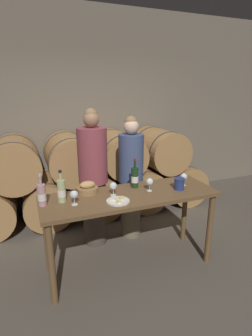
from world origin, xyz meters
TOP-DOWN VIEW (x-y plane):
  - ground_plane at (0.00, 0.00)m, footprint 10.00×10.00m
  - stone_wall_back at (0.00, 2.07)m, footprint 10.00×0.12m
  - barrel_stack at (0.00, 1.48)m, footprint 3.75×0.93m
  - tasting_table at (0.00, 0.00)m, footprint 1.85×0.63m
  - person_left at (-0.24, 0.62)m, footprint 0.36×0.36m
  - person_right at (0.26, 0.62)m, footprint 0.32×0.32m
  - wine_bottle_red at (0.12, 0.17)m, footprint 0.08×0.08m
  - wine_bottle_white at (-0.70, 0.06)m, footprint 0.08×0.08m
  - wine_bottle_rose at (-0.88, 0.04)m, footprint 0.08×0.08m
  - blue_crock at (0.55, -0.07)m, footprint 0.12×0.12m
  - bread_basket at (-0.41, 0.20)m, footprint 0.22×0.22m
  - cheese_plate at (-0.19, -0.14)m, footprint 0.23×0.23m
  - wine_glass_far_left at (-0.60, -0.05)m, footprint 0.08×0.08m
  - wine_glass_left at (-0.18, 0.03)m, footprint 0.08×0.08m
  - wine_glass_center at (0.23, 0.01)m, footprint 0.08×0.08m
  - wine_glass_right at (0.66, 0.02)m, footprint 0.08×0.08m

SIDE VIEW (x-z plane):
  - ground_plane at x=0.00m, z-range 0.00..0.00m
  - barrel_stack at x=0.00m, z-range -0.04..1.27m
  - tasting_table at x=0.00m, z-range 0.32..1.20m
  - person_right at x=0.26m, z-range 0.02..1.64m
  - person_left at x=-0.24m, z-range 0.01..1.74m
  - cheese_plate at x=-0.19m, z-range 0.87..0.91m
  - bread_basket at x=-0.41m, z-range 0.87..1.00m
  - blue_crock at x=0.55m, z-range 0.89..1.02m
  - wine_glass_far_left at x=-0.60m, z-range 0.91..1.06m
  - wine_glass_left at x=-0.18m, z-range 0.91..1.06m
  - wine_glass_center at x=0.23m, z-range 0.91..1.06m
  - wine_glass_right at x=0.66m, z-range 0.91..1.06m
  - wine_bottle_rose at x=-0.88m, z-range 0.83..1.14m
  - wine_bottle_white at x=-0.70m, z-range 0.83..1.16m
  - wine_bottle_red at x=0.12m, z-range 0.83..1.16m
  - stone_wall_back at x=0.00m, z-range 0.00..3.20m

